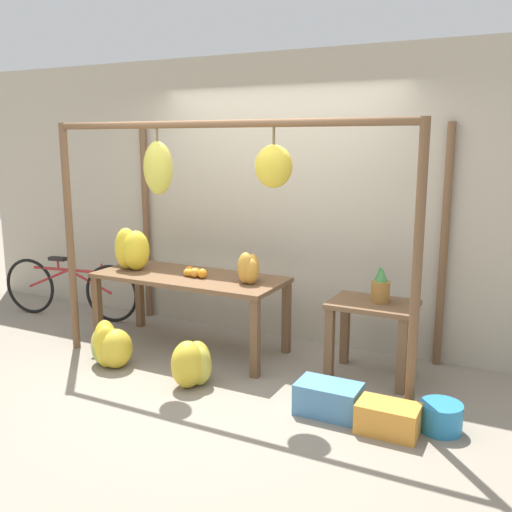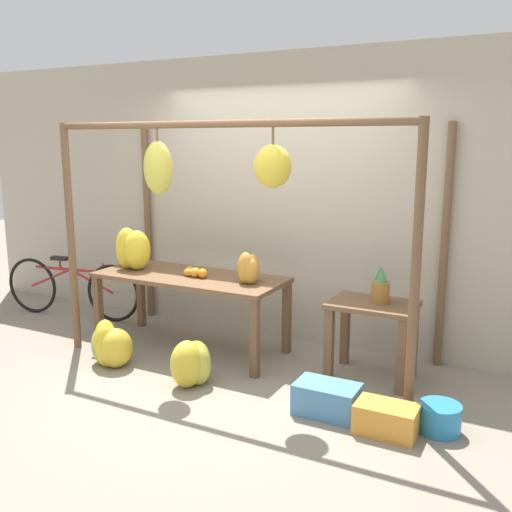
{
  "view_description": "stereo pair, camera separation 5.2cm",
  "coord_description": "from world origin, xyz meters",
  "px_view_note": "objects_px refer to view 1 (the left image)",
  "views": [
    {
      "loc": [
        2.33,
        -3.79,
        1.97
      ],
      "look_at": [
        0.12,
        0.58,
        0.98
      ],
      "focal_mm": 40.0,
      "sensor_mm": 36.0,
      "label": 1
    },
    {
      "loc": [
        2.38,
        -3.77,
        1.97
      ],
      "look_at": [
        0.12,
        0.58,
        0.98
      ],
      "focal_mm": 40.0,
      "sensor_mm": 36.0,
      "label": 2
    }
  ],
  "objects_px": {
    "banana_pile_ground_right": "(193,364)",
    "papaya_pile": "(249,269)",
    "banana_pile_ground_left": "(109,346)",
    "fruit_crate_white": "(328,399)",
    "blue_bucket": "(441,417)",
    "parked_bicycle": "(69,288)",
    "fruit_crate_purple": "(388,418)",
    "banana_pile_on_table": "(132,250)",
    "pineapple_cluster": "(380,287)",
    "orange_pile": "(194,272)"
  },
  "relations": [
    {
      "from": "orange_pile",
      "to": "fruit_crate_purple",
      "type": "height_order",
      "value": "orange_pile"
    },
    {
      "from": "fruit_crate_white",
      "to": "parked_bicycle",
      "type": "xyz_separation_m",
      "value": [
        -3.4,
        0.89,
        0.22
      ]
    },
    {
      "from": "blue_bucket",
      "to": "papaya_pile",
      "type": "relative_size",
      "value": 0.93
    },
    {
      "from": "orange_pile",
      "to": "papaya_pile",
      "type": "xyz_separation_m",
      "value": [
        0.56,
        0.02,
        0.09
      ]
    },
    {
      "from": "orange_pile",
      "to": "banana_pile_ground_left",
      "type": "xyz_separation_m",
      "value": [
        -0.5,
        -0.65,
        -0.59
      ]
    },
    {
      "from": "fruit_crate_white",
      "to": "papaya_pile",
      "type": "height_order",
      "value": "papaya_pile"
    },
    {
      "from": "banana_pile_ground_left",
      "to": "fruit_crate_white",
      "type": "relative_size",
      "value": 1.12
    },
    {
      "from": "fruit_crate_white",
      "to": "fruit_crate_purple",
      "type": "xyz_separation_m",
      "value": [
        0.46,
        -0.08,
        -0.01
      ]
    },
    {
      "from": "orange_pile",
      "to": "papaya_pile",
      "type": "distance_m",
      "value": 0.57
    },
    {
      "from": "orange_pile",
      "to": "banana_pile_ground_right",
      "type": "relative_size",
      "value": 0.65
    },
    {
      "from": "banana_pile_ground_right",
      "to": "blue_bucket",
      "type": "height_order",
      "value": "banana_pile_ground_right"
    },
    {
      "from": "blue_bucket",
      "to": "parked_bicycle",
      "type": "distance_m",
      "value": 4.26
    },
    {
      "from": "parked_bicycle",
      "to": "fruit_crate_white",
      "type": "bearing_deg",
      "value": -14.62
    },
    {
      "from": "fruit_crate_white",
      "to": "fruit_crate_purple",
      "type": "relative_size",
      "value": 1.11
    },
    {
      "from": "banana_pile_on_table",
      "to": "orange_pile",
      "type": "height_order",
      "value": "banana_pile_on_table"
    },
    {
      "from": "orange_pile",
      "to": "banana_pile_ground_right",
      "type": "height_order",
      "value": "orange_pile"
    },
    {
      "from": "parked_bicycle",
      "to": "fruit_crate_purple",
      "type": "distance_m",
      "value": 3.99
    },
    {
      "from": "fruit_crate_white",
      "to": "papaya_pile",
      "type": "relative_size",
      "value": 1.48
    },
    {
      "from": "papaya_pile",
      "to": "fruit_crate_purple",
      "type": "relative_size",
      "value": 0.75
    },
    {
      "from": "parked_bicycle",
      "to": "banana_pile_ground_right",
      "type": "bearing_deg",
      "value": -22.22
    },
    {
      "from": "blue_bucket",
      "to": "banana_pile_ground_right",
      "type": "bearing_deg",
      "value": -175.79
    },
    {
      "from": "banana_pile_ground_right",
      "to": "fruit_crate_purple",
      "type": "height_order",
      "value": "banana_pile_ground_right"
    },
    {
      "from": "banana_pile_ground_left",
      "to": "pineapple_cluster",
      "type": "bearing_deg",
      "value": 20.65
    },
    {
      "from": "fruit_crate_white",
      "to": "parked_bicycle",
      "type": "height_order",
      "value": "parked_bicycle"
    },
    {
      "from": "pineapple_cluster",
      "to": "fruit_crate_purple",
      "type": "height_order",
      "value": "pineapple_cluster"
    },
    {
      "from": "banana_pile_on_table",
      "to": "banana_pile_ground_left",
      "type": "xyz_separation_m",
      "value": [
        0.21,
        -0.64,
        -0.75
      ]
    },
    {
      "from": "banana_pile_ground_right",
      "to": "orange_pile",
      "type": "bearing_deg",
      "value": 121.18
    },
    {
      "from": "orange_pile",
      "to": "papaya_pile",
      "type": "height_order",
      "value": "papaya_pile"
    },
    {
      "from": "blue_bucket",
      "to": "papaya_pile",
      "type": "xyz_separation_m",
      "value": [
        -1.78,
        0.55,
        0.76
      ]
    },
    {
      "from": "banana_pile_ground_left",
      "to": "blue_bucket",
      "type": "relative_size",
      "value": 1.78
    },
    {
      "from": "banana_pile_on_table",
      "to": "pineapple_cluster",
      "type": "bearing_deg",
      "value": 4.57
    },
    {
      "from": "fruit_crate_white",
      "to": "papaya_pile",
      "type": "xyz_separation_m",
      "value": [
        -1.0,
        0.66,
        0.74
      ]
    },
    {
      "from": "pineapple_cluster",
      "to": "parked_bicycle",
      "type": "height_order",
      "value": "pineapple_cluster"
    },
    {
      "from": "banana_pile_ground_right",
      "to": "fruit_crate_purple",
      "type": "distance_m",
      "value": 1.62
    },
    {
      "from": "fruit_crate_white",
      "to": "blue_bucket",
      "type": "height_order",
      "value": "fruit_crate_white"
    },
    {
      "from": "banana_pile_ground_left",
      "to": "fruit_crate_white",
      "type": "bearing_deg",
      "value": 0.43
    },
    {
      "from": "orange_pile",
      "to": "papaya_pile",
      "type": "relative_size",
      "value": 0.83
    },
    {
      "from": "papaya_pile",
      "to": "banana_pile_on_table",
      "type": "bearing_deg",
      "value": -178.15
    },
    {
      "from": "banana_pile_ground_left",
      "to": "orange_pile",
      "type": "bearing_deg",
      "value": 52.88
    },
    {
      "from": "orange_pile",
      "to": "pineapple_cluster",
      "type": "relative_size",
      "value": 0.87
    },
    {
      "from": "banana_pile_on_table",
      "to": "banana_pile_ground_left",
      "type": "bearing_deg",
      "value": -71.52
    },
    {
      "from": "papaya_pile",
      "to": "blue_bucket",
      "type": "bearing_deg",
      "value": -17.14
    },
    {
      "from": "banana_pile_ground_left",
      "to": "parked_bicycle",
      "type": "height_order",
      "value": "parked_bicycle"
    },
    {
      "from": "banana_pile_on_table",
      "to": "fruit_crate_white",
      "type": "distance_m",
      "value": 2.49
    },
    {
      "from": "banana_pile_ground_right",
      "to": "papaya_pile",
      "type": "xyz_separation_m",
      "value": [
        0.16,
        0.69,
        0.67
      ]
    },
    {
      "from": "banana_pile_on_table",
      "to": "banana_pile_ground_left",
      "type": "distance_m",
      "value": 1.0
    },
    {
      "from": "pineapple_cluster",
      "to": "fruit_crate_white",
      "type": "height_order",
      "value": "pineapple_cluster"
    },
    {
      "from": "parked_bicycle",
      "to": "papaya_pile",
      "type": "height_order",
      "value": "papaya_pile"
    },
    {
      "from": "banana_pile_on_table",
      "to": "banana_pile_ground_left",
      "type": "relative_size",
      "value": 0.8
    },
    {
      "from": "orange_pile",
      "to": "banana_pile_ground_left",
      "type": "bearing_deg",
      "value": -127.12
    }
  ]
}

